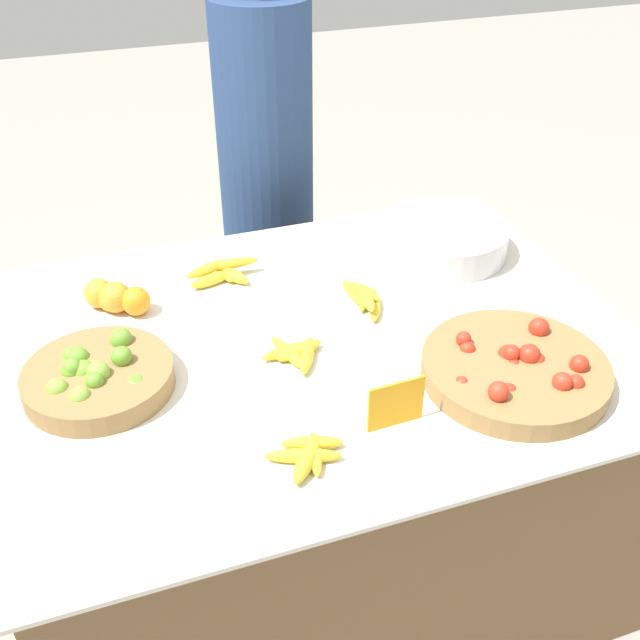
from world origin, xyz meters
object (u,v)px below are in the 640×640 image
object	(u,v)px
vendor_person	(267,194)
price_sign	(396,404)
tomato_basket	(515,369)
lime_bowl	(98,377)
metal_bowl	(443,239)

from	to	relation	value
vendor_person	price_sign	bearing A→B (deg)	-93.98
tomato_basket	vendor_person	distance (m)	1.30
lime_bowl	tomato_basket	bearing A→B (deg)	-17.26
tomato_basket	metal_bowl	size ratio (longest dim) A/B	1.14
lime_bowl	vendor_person	bearing A→B (deg)	55.72
lime_bowl	vendor_person	world-z (taller)	vendor_person
lime_bowl	metal_bowl	size ratio (longest dim) A/B	0.90
price_sign	metal_bowl	bearing A→B (deg)	53.21
lime_bowl	metal_bowl	xyz separation A→B (m)	(1.02, 0.31, 0.01)
price_sign	lime_bowl	bearing A→B (deg)	147.66
lime_bowl	price_sign	bearing A→B (deg)	-29.76
lime_bowl	tomato_basket	world-z (taller)	lime_bowl
metal_bowl	vendor_person	distance (m)	0.77
tomato_basket	vendor_person	bearing A→B (deg)	100.29
metal_bowl	vendor_person	xyz separation A→B (m)	(-0.35, 0.68, -0.11)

